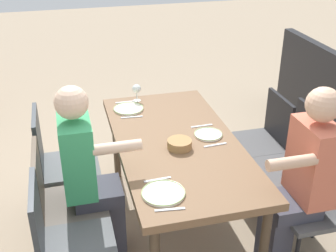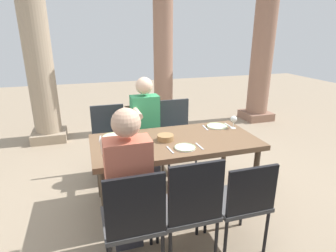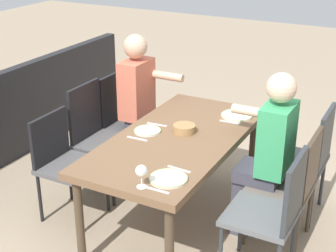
# 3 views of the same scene
# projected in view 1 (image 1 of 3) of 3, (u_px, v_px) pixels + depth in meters

# --- Properties ---
(ground_plane) EXTENTS (16.00, 16.00, 0.00)m
(ground_plane) POSITION_uv_depth(u_px,v_px,m) (176.00, 223.00, 3.44)
(ground_plane) COLOR gray
(dining_table) EXTENTS (1.71, 0.85, 0.74)m
(dining_table) POSITION_uv_depth(u_px,v_px,m) (177.00, 149.00, 3.13)
(dining_table) COLOR brown
(dining_table) RESTS_ON ground
(chair_west_north) EXTENTS (0.44, 0.44, 0.92)m
(chair_west_north) POSITION_uv_depth(u_px,v_px,m) (62.00, 241.00, 2.50)
(chair_west_north) COLOR #5B5E61
(chair_west_north) RESTS_ON ground
(chair_west_south) EXTENTS (0.44, 0.44, 0.92)m
(chair_west_south) POSITION_uv_depth(u_px,v_px,m) (325.00, 197.00, 2.87)
(chair_west_south) COLOR #4F4F50
(chair_west_south) RESTS_ON ground
(chair_mid_north) EXTENTS (0.44, 0.44, 0.89)m
(chair_mid_north) POSITION_uv_depth(u_px,v_px,m) (60.00, 199.00, 2.88)
(chair_mid_north) COLOR #6A6158
(chair_mid_north) RESTS_ON ground
(chair_mid_south) EXTENTS (0.44, 0.44, 0.95)m
(chair_mid_south) POSITION_uv_depth(u_px,v_px,m) (292.00, 161.00, 3.24)
(chair_mid_south) COLOR #4F4F50
(chair_mid_south) RESTS_ON ground
(chair_east_north) EXTENTS (0.44, 0.44, 0.93)m
(chair_east_north) POSITION_uv_depth(u_px,v_px,m) (57.00, 160.00, 3.27)
(chair_east_north) COLOR #5B5E61
(chair_east_north) RESTS_ON ground
(chair_east_south) EXTENTS (0.44, 0.44, 0.85)m
(chair_east_south) POSITION_uv_depth(u_px,v_px,m) (264.00, 137.00, 3.66)
(chair_east_south) COLOR #4F4F50
(chair_east_south) RESTS_ON ground
(diner_woman_green) EXTENTS (0.35, 0.49, 1.29)m
(diner_woman_green) POSITION_uv_depth(u_px,v_px,m) (89.00, 171.00, 2.84)
(diner_woman_green) COLOR #3F3F4C
(diner_woman_green) RESTS_ON ground
(diner_man_white) EXTENTS (0.35, 0.50, 1.31)m
(diner_man_white) POSITION_uv_depth(u_px,v_px,m) (302.00, 179.00, 2.74)
(diner_man_white) COLOR #3F3F4C
(diner_man_white) RESTS_ON ground
(plate_0) EXTENTS (0.26, 0.26, 0.02)m
(plate_0) POSITION_uv_depth(u_px,v_px,m) (163.00, 193.00, 2.53)
(plate_0) COLOR silver
(plate_0) RESTS_ON dining_table
(fork_0) EXTENTS (0.04, 0.17, 0.01)m
(fork_0) POSITION_uv_depth(u_px,v_px,m) (170.00, 209.00, 2.41)
(fork_0) COLOR silver
(fork_0) RESTS_ON dining_table
(spoon_0) EXTENTS (0.02, 0.17, 0.01)m
(spoon_0) POSITION_uv_depth(u_px,v_px,m) (157.00, 180.00, 2.66)
(spoon_0) COLOR silver
(spoon_0) RESTS_ON dining_table
(plate_1) EXTENTS (0.21, 0.21, 0.02)m
(plate_1) POSITION_uv_depth(u_px,v_px,m) (208.00, 134.00, 3.17)
(plate_1) COLOR white
(plate_1) RESTS_ON dining_table
(fork_1) EXTENTS (0.03, 0.17, 0.01)m
(fork_1) POSITION_uv_depth(u_px,v_px,m) (215.00, 145.00, 3.04)
(fork_1) COLOR silver
(fork_1) RESTS_ON dining_table
(spoon_1) EXTENTS (0.02, 0.17, 0.01)m
(spoon_1) POSITION_uv_depth(u_px,v_px,m) (202.00, 126.00, 3.30)
(spoon_1) COLOR silver
(spoon_1) RESTS_ON dining_table
(plate_2) EXTENTS (0.25, 0.25, 0.02)m
(plate_2) POSITION_uv_depth(u_px,v_px,m) (129.00, 109.00, 3.56)
(plate_2) COLOR silver
(plate_2) RESTS_ON dining_table
(wine_glass_2) EXTENTS (0.07, 0.07, 0.15)m
(wine_glass_2) POSITION_uv_depth(u_px,v_px,m) (137.00, 89.00, 3.67)
(wine_glass_2) COLOR white
(wine_glass_2) RESTS_ON dining_table
(fork_2) EXTENTS (0.03, 0.17, 0.01)m
(fork_2) POSITION_uv_depth(u_px,v_px,m) (132.00, 117.00, 3.43)
(fork_2) COLOR silver
(fork_2) RESTS_ON dining_table
(spoon_2) EXTENTS (0.02, 0.17, 0.01)m
(spoon_2) POSITION_uv_depth(u_px,v_px,m) (125.00, 102.00, 3.69)
(spoon_2) COLOR silver
(spoon_2) RESTS_ON dining_table
(bread_basket) EXTENTS (0.17, 0.17, 0.06)m
(bread_basket) POSITION_uv_depth(u_px,v_px,m) (180.00, 144.00, 3.00)
(bread_basket) COLOR #9E7547
(bread_basket) RESTS_ON dining_table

